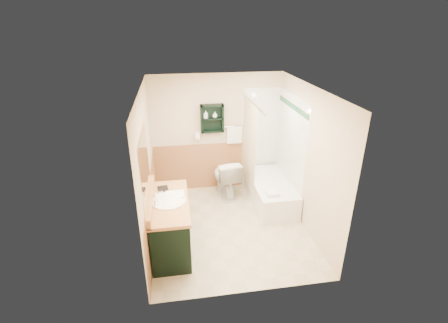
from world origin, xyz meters
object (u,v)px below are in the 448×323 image
at_px(wall_shelf, 212,118).
at_px(soap_bottle_b, 215,115).
at_px(bathtub, 270,192).
at_px(vanity, 170,225).
at_px(hair_dryer, 197,136).
at_px(soap_bottle_a, 206,116).
at_px(toilet, 225,178).
at_px(vanity_book, 157,184).

distance_m(wall_shelf, soap_bottle_b, 0.08).
bearing_deg(bathtub, vanity, -150.94).
xyz_separation_m(hair_dryer, bathtub, (1.33, -0.77, -0.96)).
relative_size(wall_shelf, soap_bottle_a, 3.69).
bearing_deg(toilet, hair_dryer, -41.64).
xyz_separation_m(vanity, bathtub, (1.92, 1.07, -0.19)).
bearing_deg(soap_bottle_a, vanity_book, -123.07).
bearing_deg(soap_bottle_a, bathtub, -32.77).
bearing_deg(soap_bottle_a, toilet, -41.82).
height_order(vanity_book, soap_bottle_a, soap_bottle_a).
height_order(vanity, bathtub, vanity).
bearing_deg(hair_dryer, wall_shelf, -4.76).
bearing_deg(vanity, vanity_book, 114.63).
xyz_separation_m(wall_shelf, vanity_book, (-1.06, -1.45, -0.60)).
relative_size(wall_shelf, vanity_book, 2.52).
bearing_deg(vanity_book, toilet, 35.34).
xyz_separation_m(toilet, vanity_book, (-1.27, -1.15, 0.56)).
xyz_separation_m(hair_dryer, vanity, (-0.59, -1.83, -0.78)).
bearing_deg(vanity, hair_dryer, 72.02).
relative_size(wall_shelf, hair_dryer, 2.29).
distance_m(hair_dryer, toilet, 1.01).
bearing_deg(soap_bottle_a, vanity, -113.26).
xyz_separation_m(wall_shelf, soap_bottle_b, (0.06, -0.01, 0.06)).
xyz_separation_m(vanity, soap_bottle_b, (0.95, 1.80, 1.19)).
bearing_deg(soap_bottle_b, soap_bottle_a, 180.00).
bearing_deg(vanity_book, hair_dryer, 55.99).
distance_m(wall_shelf, vanity, 2.31).
distance_m(vanity_book, soap_bottle_b, 1.94).
height_order(wall_shelf, soap_bottle_b, wall_shelf).
relative_size(vanity, toilet, 1.65).
distance_m(hair_dryer, vanity_book, 1.68).
bearing_deg(vanity_book, vanity, -72.09).
distance_m(soap_bottle_a, soap_bottle_b, 0.18).
relative_size(soap_bottle_a, soap_bottle_b, 1.25).
xyz_separation_m(soap_bottle_a, soap_bottle_b, (0.18, 0.00, 0.01)).
bearing_deg(soap_bottle_b, vanity, -117.80).
relative_size(bathtub, soap_bottle_b, 12.56).
xyz_separation_m(toilet, soap_bottle_b, (-0.16, 0.30, 1.22)).
relative_size(vanity_book, soap_bottle_a, 1.46).
bearing_deg(wall_shelf, bathtub, -35.90).
bearing_deg(vanity, soap_bottle_b, 62.20).
xyz_separation_m(wall_shelf, hair_dryer, (-0.30, 0.02, -0.35)).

